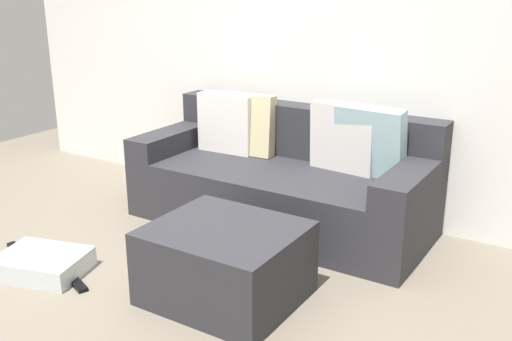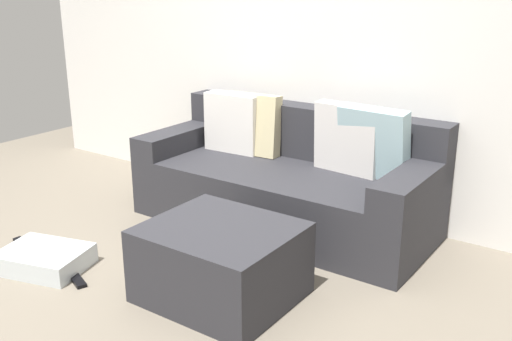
% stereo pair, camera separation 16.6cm
% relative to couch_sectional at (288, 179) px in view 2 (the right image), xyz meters
% --- Properties ---
extents(ground_plane, '(6.99, 6.99, 0.00)m').
position_rel_couch_sectional_xyz_m(ground_plane, '(-0.18, -1.52, -0.33)').
color(ground_plane, slate).
extents(wall_back, '(5.37, 0.10, 2.79)m').
position_rel_couch_sectional_xyz_m(wall_back, '(-0.18, 0.43, 1.07)').
color(wall_back, white).
rests_on(wall_back, ground_plane).
extents(couch_sectional, '(2.10, 0.90, 0.90)m').
position_rel_couch_sectional_xyz_m(couch_sectional, '(0.00, 0.00, 0.00)').
color(couch_sectional, '#2D2D33').
rests_on(couch_sectional, ground_plane).
extents(ottoman, '(0.79, 0.70, 0.42)m').
position_rel_couch_sectional_xyz_m(ottoman, '(0.26, -1.11, -0.12)').
color(ottoman, '#2D2D33').
rests_on(ottoman, ground_plane).
extents(storage_bin, '(0.59, 0.50, 0.12)m').
position_rel_couch_sectional_xyz_m(storage_bin, '(-0.83, -1.47, -0.27)').
color(storage_bin, silver).
rests_on(storage_bin, ground_plane).
extents(remote_by_storage_bin, '(0.20, 0.12, 0.02)m').
position_rel_couch_sectional_xyz_m(remote_by_storage_bin, '(-0.53, -1.47, -0.32)').
color(remote_by_storage_bin, black).
rests_on(remote_by_storage_bin, ground_plane).
extents(remote_under_side_table, '(0.16, 0.07, 0.02)m').
position_rel_couch_sectional_xyz_m(remote_under_side_table, '(-1.26, -1.34, -0.32)').
color(remote_under_side_table, black).
rests_on(remote_under_side_table, ground_plane).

